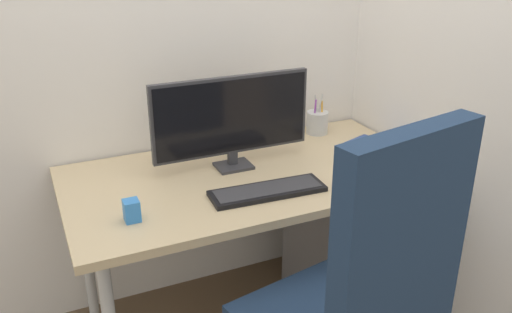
{
  "coord_description": "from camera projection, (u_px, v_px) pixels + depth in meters",
  "views": [
    {
      "loc": [
        -0.78,
        -1.77,
        1.61
      ],
      "look_at": [
        -0.01,
        -0.08,
        0.82
      ],
      "focal_mm": 37.98,
      "sensor_mm": 36.0,
      "label": 1
    }
  ],
  "objects": [
    {
      "name": "desk_clamp_accessory",
      "position": [
        132.0,
        211.0,
        1.76
      ],
      "size": [
        0.05,
        0.05,
        0.07
      ],
      "primitive_type": "cube",
      "color": "#337FD8",
      "rests_on": "desk"
    },
    {
      "name": "filing_cabinet",
      "position": [
        349.0,
        240.0,
        2.46
      ],
      "size": [
        0.45,
        0.46,
        0.59
      ],
      "color": "slate",
      "rests_on": "ground_plane"
    },
    {
      "name": "notebook",
      "position": [
        371.0,
        146.0,
        2.37
      ],
      "size": [
        0.22,
        0.24,
        0.01
      ],
      "primitive_type": "cube",
      "rotation": [
        0.0,
        0.0,
        0.35
      ],
      "color": "#334C8C",
      "rests_on": "desk"
    },
    {
      "name": "mouse",
      "position": [
        364.0,
        168.0,
        2.11
      ],
      "size": [
        0.08,
        0.1,
        0.04
      ],
      "primitive_type": "ellipsoid",
      "rotation": [
        0.0,
        0.0,
        -0.27
      ],
      "color": "#9EA0A5",
      "rests_on": "desk"
    },
    {
      "name": "desk",
      "position": [
        251.0,
        187.0,
        2.15
      ],
      "size": [
        1.43,
        0.76,
        0.72
      ],
      "color": "#D1B78C",
      "rests_on": "ground_plane"
    },
    {
      "name": "monitor",
      "position": [
        232.0,
        117.0,
        2.1
      ],
      "size": [
        0.64,
        0.11,
        0.37
      ],
      "color": "#333338",
      "rests_on": "desk"
    },
    {
      "name": "office_chair",
      "position": [
        358.0,
        304.0,
        1.56
      ],
      "size": [
        0.58,
        0.59,
        1.18
      ],
      "color": "black",
      "rests_on": "ground_plane"
    },
    {
      "name": "pen_holder",
      "position": [
        317.0,
        122.0,
        2.51
      ],
      "size": [
        0.1,
        0.1,
        0.19
      ],
      "color": "silver",
      "rests_on": "desk"
    },
    {
      "name": "keyboard",
      "position": [
        268.0,
        191.0,
        1.95
      ],
      "size": [
        0.43,
        0.16,
        0.02
      ],
      "color": "black",
      "rests_on": "desk"
    }
  ]
}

